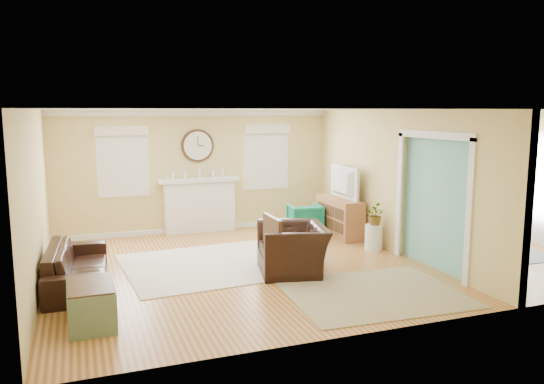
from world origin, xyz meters
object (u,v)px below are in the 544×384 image
Objects in this scene: green_chair at (305,219)px; credenza at (340,217)px; sofa at (77,266)px; dining_table at (462,230)px; eames_chair at (293,249)px.

green_chair is 0.76m from credenza.
green_chair is at bearing -62.98° from sofa.
dining_table reaches higher than sofa.
green_chair is 0.38× the size of dining_table.
eames_chair is 2.72m from credenza.
green_chair is at bearing 58.84° from dining_table.
credenza reaches higher than eames_chair.
eames_chair reaches higher than dining_table.
dining_table is at bearing -41.65° from credenza.
dining_table reaches higher than green_chair.
sofa is 6.93m from dining_table.
green_chair reaches higher than sofa.
credenza is 2.40m from dining_table.
eames_chair is at bearing -133.44° from credenza.
sofa is 1.56× the size of credenza.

